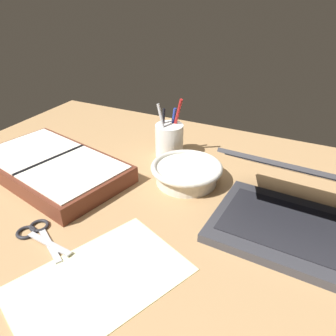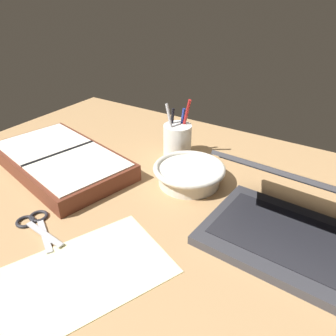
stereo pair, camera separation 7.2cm
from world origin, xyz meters
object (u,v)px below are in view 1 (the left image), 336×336
at_px(planner, 52,167).
at_px(scissors, 37,233).
at_px(laptop, 302,211).
at_px(bowl, 186,172).
at_px(pen_cup, 169,140).

bearing_deg(planner, scissors, -42.17).
xyz_separation_m(laptop, scissors, (-0.45, -0.24, -0.04)).
xyz_separation_m(bowl, scissors, (-0.18, -0.31, -0.02)).
bearing_deg(scissors, laptop, 44.74).
xyz_separation_m(bowl, pen_cup, (-0.10, 0.11, 0.02)).
distance_m(laptop, bowl, 0.28).
bearing_deg(bowl, scissors, -121.08).
relative_size(laptop, bowl, 1.90).
bearing_deg(planner, laptop, 17.43).
distance_m(bowl, pen_cup, 0.15).
height_order(bowl, pen_cup, pen_cup).
height_order(laptop, bowl, laptop).
bearing_deg(laptop, bowl, 168.98).
bearing_deg(scissors, bowl, 75.99).
height_order(laptop, pen_cup, laptop).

